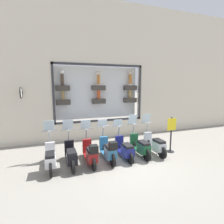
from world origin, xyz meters
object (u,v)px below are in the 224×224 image
object	(u,v)px
scooter_green_1	(140,146)
scooter_teal_3	(109,150)
scooter_red_4	(91,153)
scooter_white_6	(50,158)
scooter_navy_2	(125,149)
shop_sign_post	(171,133)
scooter_silver_0	(155,144)
scooter_black_5	(71,156)

from	to	relation	value
scooter_green_1	scooter_teal_3	distance (m)	1.48
scooter_red_4	scooter_white_6	world-z (taller)	scooter_white_6
scooter_navy_2	scooter_teal_3	size ratio (longest dim) A/B	0.99
scooter_red_4	shop_sign_post	size ratio (longest dim) A/B	1.10
scooter_silver_0	shop_sign_post	world-z (taller)	scooter_silver_0
scooter_silver_0	scooter_white_6	bearing A→B (deg)	90.03
scooter_silver_0	scooter_red_4	world-z (taller)	scooter_silver_0
scooter_navy_2	scooter_red_4	xyz separation A→B (m)	(-0.06, 1.48, 0.05)
scooter_white_6	scooter_black_5	bearing A→B (deg)	-90.10
shop_sign_post	scooter_silver_0	bearing A→B (deg)	88.43
scooter_silver_0	scooter_navy_2	xyz separation A→B (m)	(-0.01, 1.48, -0.03)
scooter_teal_3	scooter_black_5	distance (m)	1.48
scooter_green_1	scooter_silver_0	bearing A→B (deg)	-89.98
scooter_green_1	scooter_white_6	xyz separation A→B (m)	(-0.00, 3.69, -0.00)
scooter_green_1	scooter_red_4	distance (m)	2.21
scooter_teal_3	shop_sign_post	world-z (taller)	shop_sign_post
scooter_green_1	scooter_black_5	bearing A→B (deg)	90.06
scooter_red_4	scooter_white_6	size ratio (longest dim) A/B	0.99
scooter_navy_2	scooter_teal_3	bearing A→B (deg)	93.99
scooter_teal_3	scooter_white_6	xyz separation A→B (m)	(0.06, 2.21, -0.04)
scooter_red_4	shop_sign_post	bearing A→B (deg)	-89.21
scooter_teal_3	shop_sign_post	distance (m)	3.06
scooter_navy_2	scooter_red_4	world-z (taller)	scooter_red_4
scooter_white_6	scooter_navy_2	bearing A→B (deg)	-90.18
scooter_silver_0	scooter_teal_3	bearing A→B (deg)	91.62
shop_sign_post	scooter_green_1	bearing A→B (deg)	89.18
scooter_silver_0	scooter_green_1	world-z (taller)	same
scooter_silver_0	scooter_teal_3	xyz separation A→B (m)	(-0.06, 2.21, 0.04)
scooter_green_1	scooter_white_6	size ratio (longest dim) A/B	1.00
scooter_silver_0	scooter_black_5	xyz separation A→B (m)	(-0.00, 3.69, -0.01)
scooter_green_1	scooter_red_4	size ratio (longest dim) A/B	1.01
scooter_black_5	scooter_silver_0	bearing A→B (deg)	-89.95
scooter_navy_2	shop_sign_post	xyz separation A→B (m)	(-0.01, -2.29, 0.47)
scooter_silver_0	scooter_black_5	bearing A→B (deg)	90.05
scooter_navy_2	scooter_white_6	bearing A→B (deg)	89.82
scooter_silver_0	scooter_green_1	size ratio (longest dim) A/B	1.00
scooter_silver_0	scooter_navy_2	world-z (taller)	scooter_silver_0
scooter_red_4	scooter_black_5	distance (m)	0.74
shop_sign_post	scooter_navy_2	bearing A→B (deg)	89.72
scooter_silver_0	scooter_red_4	xyz separation A→B (m)	(-0.07, 2.95, 0.01)
scooter_navy_2	scooter_white_6	world-z (taller)	scooter_white_6
scooter_green_1	shop_sign_post	world-z (taller)	scooter_green_1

